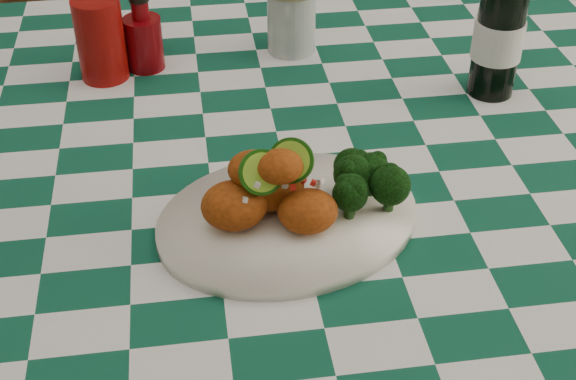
{
  "coord_description": "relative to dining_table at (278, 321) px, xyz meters",
  "views": [
    {
      "loc": [
        -0.12,
        -0.97,
        1.42
      ],
      "look_at": [
        -0.01,
        -0.21,
        0.84
      ],
      "focal_mm": 50.0,
      "sensor_mm": 36.0,
      "label": 1
    }
  ],
  "objects": [
    {
      "name": "beer_bottle",
      "position": [
        0.34,
        0.07,
        0.52
      ],
      "size": [
        0.1,
        0.1,
        0.25
      ],
      "primitive_type": null,
      "rotation": [
        0.0,
        0.0,
        0.39
      ],
      "color": "black",
      "rests_on": "dining_table"
    },
    {
      "name": "ketchup_bottle",
      "position": [
        -0.19,
        0.22,
        0.46
      ],
      "size": [
        0.08,
        0.08,
        0.13
      ],
      "primitive_type": null,
      "rotation": [
        0.0,
        0.0,
        -0.37
      ],
      "color": "#680509",
      "rests_on": "dining_table"
    },
    {
      "name": "plate",
      "position": [
        -0.01,
        -0.21,
        0.4
      ],
      "size": [
        0.38,
        0.33,
        0.02
      ],
      "primitive_type": null,
      "rotation": [
        0.0,
        0.0,
        0.24
      ],
      "color": "white",
      "rests_on": "dining_table"
    },
    {
      "name": "dining_table",
      "position": [
        0.0,
        0.0,
        0.0
      ],
      "size": [
        1.66,
        1.06,
        0.79
      ],
      "primitive_type": null,
      "color": "#0D4A35",
      "rests_on": "ground"
    },
    {
      "name": "wooden_chair_right",
      "position": [
        0.44,
        0.75,
        0.12
      ],
      "size": [
        0.56,
        0.58,
        1.02
      ],
      "primitive_type": null,
      "rotation": [
        0.0,
        0.0,
        -0.23
      ],
      "color": "#472814",
      "rests_on": "ground"
    },
    {
      "name": "broccoli_side",
      "position": [
        0.08,
        -0.2,
        0.44
      ],
      "size": [
        0.08,
        0.08,
        0.06
      ],
      "primitive_type": null,
      "color": "black",
      "rests_on": "plate"
    },
    {
      "name": "fried_chicken_pile",
      "position": [
        -0.02,
        -0.21,
        0.46
      ],
      "size": [
        0.15,
        0.11,
        0.1
      ],
      "primitive_type": null,
      "color": "#AD4410",
      "rests_on": "plate"
    },
    {
      "name": "red_tumbler",
      "position": [
        -0.25,
        0.2,
        0.46
      ],
      "size": [
        0.09,
        0.09,
        0.13
      ],
      "primitive_type": "cylinder",
      "rotation": [
        0.0,
        0.0,
        -0.19
      ],
      "color": "maroon",
      "rests_on": "dining_table"
    },
    {
      "name": "mason_jar",
      "position": [
        0.06,
        0.25,
        0.45
      ],
      "size": [
        0.12,
        0.12,
        0.12
      ],
      "primitive_type": null,
      "rotation": [
        0.0,
        0.0,
        -0.4
      ],
      "color": "#B2BCBA",
      "rests_on": "dining_table"
    },
    {
      "name": "wooden_chair_left",
      "position": [
        -0.42,
        0.68,
        0.04
      ],
      "size": [
        0.52,
        0.53,
        0.87
      ],
      "primitive_type": null,
      "rotation": [
        0.0,
        0.0,
        -0.38
      ],
      "color": "#472814",
      "rests_on": "ground"
    }
  ]
}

